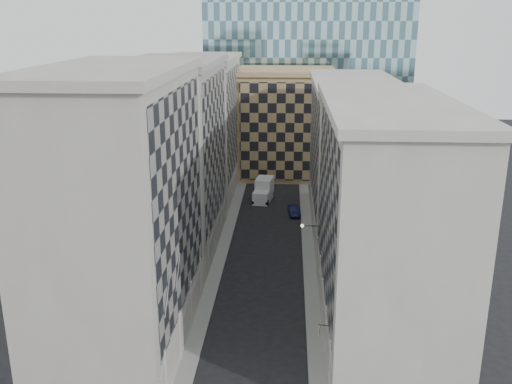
% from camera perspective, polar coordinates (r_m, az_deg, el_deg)
% --- Properties ---
extents(sidewalk_west, '(1.50, 100.00, 0.15)m').
position_cam_1_polar(sidewalk_west, '(68.58, -3.53, -6.29)').
color(sidewalk_west, gray).
rests_on(sidewalk_west, ground).
extents(sidewalk_east, '(1.50, 100.00, 0.15)m').
position_cam_1_polar(sidewalk_east, '(68.17, 5.32, -6.48)').
color(sidewalk_east, gray).
rests_on(sidewalk_east, ground).
extents(bldg_left_a, '(10.80, 22.80, 23.70)m').
position_cam_1_polar(bldg_left_a, '(48.08, -13.16, -2.04)').
color(bldg_left_a, '#A19990').
rests_on(bldg_left_a, ground).
extents(bldg_left_b, '(10.80, 22.80, 22.70)m').
position_cam_1_polar(bldg_left_b, '(68.75, -8.08, 3.52)').
color(bldg_left_b, gray).
rests_on(bldg_left_b, ground).
extents(bldg_left_c, '(10.80, 22.80, 21.70)m').
position_cam_1_polar(bldg_left_c, '(90.06, -5.35, 6.47)').
color(bldg_left_c, '#A19990').
rests_on(bldg_left_c, ground).
extents(bldg_right_a, '(10.80, 26.80, 20.70)m').
position_cam_1_polar(bldg_right_a, '(51.07, 12.47, -2.64)').
color(bldg_right_a, '#ABA69C').
rests_on(bldg_right_a, ground).
extents(bldg_right_b, '(10.80, 28.80, 19.70)m').
position_cam_1_polar(bldg_right_b, '(76.95, 9.46, 3.77)').
color(bldg_right_b, '#ABA69C').
rests_on(bldg_right_b, ground).
extents(tan_block, '(16.80, 14.80, 18.80)m').
position_cam_1_polar(tan_block, '(101.97, 2.99, 6.96)').
color(tan_block, tan).
rests_on(tan_block, ground).
extents(church_tower, '(7.20, 7.20, 51.50)m').
position_cam_1_polar(church_tower, '(114.56, 2.15, 16.87)').
color(church_tower, '#292520').
rests_on(church_tower, ground).
extents(flagpoles_left, '(0.10, 6.33, 2.33)m').
position_cam_1_polar(flagpoles_left, '(43.85, -8.32, -9.06)').
color(flagpoles_left, gray).
rests_on(flagpoles_left, ground).
extents(bracket_lamp, '(1.98, 0.36, 0.36)m').
position_cam_1_polar(bracket_lamp, '(60.30, 4.82, -3.39)').
color(bracket_lamp, black).
rests_on(bracket_lamp, ground).
extents(box_truck, '(3.25, 6.29, 3.30)m').
position_cam_1_polar(box_truck, '(88.56, 0.77, 0.11)').
color(box_truck, silver).
rests_on(box_truck, ground).
extents(dark_car, '(1.83, 4.14, 1.32)m').
position_cam_1_polar(dark_car, '(82.07, 3.80, -1.88)').
color(dark_car, '#0E1136').
rests_on(dark_car, ground).
extents(shop_sign, '(0.85, 0.73, 0.81)m').
position_cam_1_polar(shop_sign, '(46.05, 6.40, -13.51)').
color(shop_sign, black).
rests_on(shop_sign, ground).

